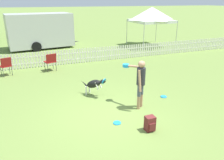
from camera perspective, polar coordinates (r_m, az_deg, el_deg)
ground_plane at (r=7.10m, az=-0.65°, el=-8.79°), size 240.00×240.00×0.00m
handler_person at (r=7.16m, az=7.24°, el=0.38°), size 0.53×1.08×1.64m
leaping_dog at (r=8.22m, az=-4.66°, el=-1.03°), size 0.80×1.01×0.78m
frisbee_near_handler at (r=6.59m, az=1.30°, el=-11.14°), size 0.23×0.23×0.02m
frisbee_near_dog at (r=8.47m, az=13.33°, el=-4.25°), size 0.23×0.23×0.02m
backpack_on_grass at (r=6.26m, az=9.90°, el=-11.17°), size 0.27×0.26×0.43m
picket_fence at (r=12.63m, az=-10.97°, el=5.98°), size 26.35×0.04×0.83m
folding_chair_blue_left at (r=11.53m, az=-25.99°, el=3.61°), size 0.60×0.61×0.92m
folding_chair_center at (r=11.53m, az=-15.76°, el=4.92°), size 0.63×0.64×0.92m
canopy_tent_main at (r=17.59m, az=10.33°, el=16.43°), size 2.84×2.84×2.95m
equipment_trailer at (r=17.52m, az=-18.32°, el=12.28°), size 5.47×2.83×2.53m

